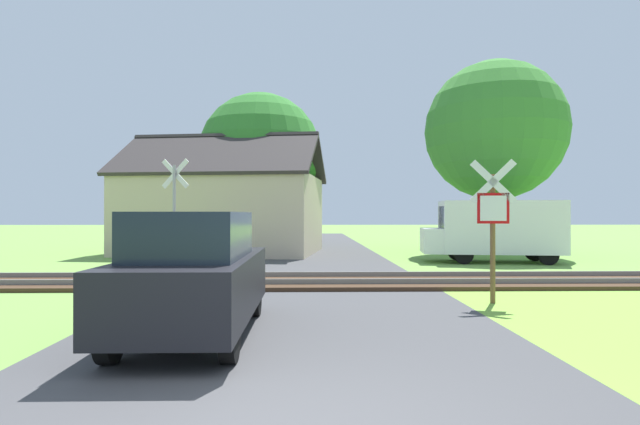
{
  "coord_description": "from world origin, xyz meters",
  "views": [
    {
      "loc": [
        0.21,
        -3.78,
        1.75
      ],
      "look_at": [
        0.5,
        9.75,
        1.8
      ],
      "focal_mm": 28.0,
      "sensor_mm": 36.0,
      "label": 1
    }
  ],
  "objects_px": {
    "tree_center": "(260,154)",
    "mail_truck": "(495,228)",
    "stop_sign_near": "(493,219)",
    "house": "(225,211)",
    "parked_car": "(195,274)",
    "tree_right": "(495,131)",
    "crossing_sign_far": "(174,207)"
  },
  "relations": [
    {
      "from": "stop_sign_near",
      "to": "house",
      "type": "xyz_separation_m",
      "value": [
        -7.43,
        13.16,
        0.23
      ]
    },
    {
      "from": "crossing_sign_far",
      "to": "parked_car",
      "type": "height_order",
      "value": "crossing_sign_far"
    },
    {
      "from": "house",
      "to": "tree_center",
      "type": "height_order",
      "value": "tree_center"
    },
    {
      "from": "house",
      "to": "parked_car",
      "type": "height_order",
      "value": "house"
    },
    {
      "from": "crossing_sign_far",
      "to": "tree_right",
      "type": "distance_m",
      "value": 14.29
    },
    {
      "from": "stop_sign_near",
      "to": "parked_car",
      "type": "xyz_separation_m",
      "value": [
        -5.23,
        -2.5,
        -0.76
      ]
    },
    {
      "from": "house",
      "to": "mail_truck",
      "type": "bearing_deg",
      "value": -16.5
    },
    {
      "from": "tree_right",
      "to": "tree_center",
      "type": "xyz_separation_m",
      "value": [
        -10.58,
        3.84,
        -0.6
      ]
    },
    {
      "from": "parked_car",
      "to": "mail_truck",
      "type": "bearing_deg",
      "value": 52.11
    },
    {
      "from": "stop_sign_near",
      "to": "mail_truck",
      "type": "relative_size",
      "value": 0.55
    },
    {
      "from": "house",
      "to": "tree_right",
      "type": "xyz_separation_m",
      "value": [
        11.93,
        -1.33,
        3.51
      ]
    },
    {
      "from": "tree_center",
      "to": "house",
      "type": "bearing_deg",
      "value": -118.23
    },
    {
      "from": "tree_right",
      "to": "tree_center",
      "type": "height_order",
      "value": "tree_right"
    },
    {
      "from": "parked_car",
      "to": "crossing_sign_far",
      "type": "bearing_deg",
      "value": 107.13
    },
    {
      "from": "house",
      "to": "parked_car",
      "type": "xyz_separation_m",
      "value": [
        2.2,
        -15.66,
        -0.99
      ]
    },
    {
      "from": "stop_sign_near",
      "to": "house",
      "type": "distance_m",
      "value": 15.11
    },
    {
      "from": "tree_right",
      "to": "parked_car",
      "type": "relative_size",
      "value": 2.11
    },
    {
      "from": "tree_right",
      "to": "parked_car",
      "type": "bearing_deg",
      "value": -124.16
    },
    {
      "from": "tree_center",
      "to": "mail_truck",
      "type": "distance_m",
      "value": 12.34
    },
    {
      "from": "tree_center",
      "to": "stop_sign_near",
      "type": "bearing_deg",
      "value": -68.78
    },
    {
      "from": "tree_right",
      "to": "mail_truck",
      "type": "distance_m",
      "value": 5.6
    },
    {
      "from": "stop_sign_near",
      "to": "mail_truck",
      "type": "bearing_deg",
      "value": -98.3
    },
    {
      "from": "stop_sign_near",
      "to": "parked_car",
      "type": "height_order",
      "value": "stop_sign_near"
    },
    {
      "from": "tree_right",
      "to": "house",
      "type": "bearing_deg",
      "value": 173.66
    },
    {
      "from": "stop_sign_near",
      "to": "tree_right",
      "type": "height_order",
      "value": "tree_right"
    },
    {
      "from": "mail_truck",
      "to": "stop_sign_near",
      "type": "bearing_deg",
      "value": 166.9
    },
    {
      "from": "parked_car",
      "to": "house",
      "type": "bearing_deg",
      "value": 97.92
    },
    {
      "from": "crossing_sign_far",
      "to": "parked_car",
      "type": "distance_m",
      "value": 7.87
    },
    {
      "from": "tree_right",
      "to": "mail_truck",
      "type": "relative_size",
      "value": 1.65
    },
    {
      "from": "house",
      "to": "tree_center",
      "type": "relative_size",
      "value": 1.19
    },
    {
      "from": "stop_sign_near",
      "to": "tree_center",
      "type": "bearing_deg",
      "value": -56.21
    },
    {
      "from": "tree_center",
      "to": "parked_car",
      "type": "bearing_deg",
      "value": -87.32
    }
  ]
}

